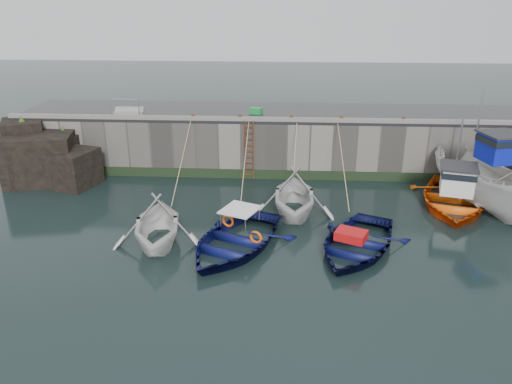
# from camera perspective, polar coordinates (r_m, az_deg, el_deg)

# --- Properties ---
(ground) EXTENTS (120.00, 120.00, 0.00)m
(ground) POSITION_cam_1_polar(r_m,az_deg,el_deg) (18.13, 3.32, -9.47)
(ground) COLOR black
(ground) RESTS_ON ground
(quay_back) EXTENTS (30.00, 5.00, 3.00)m
(quay_back) POSITION_cam_1_polar(r_m,az_deg,el_deg) (29.10, 3.54, 5.99)
(quay_back) COLOR slate
(quay_back) RESTS_ON ground
(road_back) EXTENTS (30.00, 5.00, 0.16)m
(road_back) POSITION_cam_1_polar(r_m,az_deg,el_deg) (28.71, 3.61, 9.02)
(road_back) COLOR black
(road_back) RESTS_ON quay_back
(kerb_back) EXTENTS (30.00, 0.30, 0.20)m
(kerb_back) POSITION_cam_1_polar(r_m,az_deg,el_deg) (26.38, 3.62, 8.28)
(kerb_back) COLOR slate
(kerb_back) RESTS_ON road_back
(algae_back) EXTENTS (30.00, 0.08, 0.50)m
(algae_back) POSITION_cam_1_polar(r_m,az_deg,el_deg) (27.06, 3.47, 1.98)
(algae_back) COLOR black
(algae_back) RESTS_ON ground
(rock_outcrop) EXTENTS (5.85, 4.24, 3.41)m
(rock_outcrop) POSITION_cam_1_polar(r_m,az_deg,el_deg) (28.92, -23.07, 3.66)
(rock_outcrop) COLOR black
(rock_outcrop) RESTS_ON ground
(ladder) EXTENTS (0.51, 0.08, 3.20)m
(ladder) POSITION_cam_1_polar(r_m,az_deg,el_deg) (26.66, -0.79, 4.75)
(ladder) COLOR #3F1E0F
(ladder) RESTS_ON ground
(boat_near_white) EXTENTS (4.48, 4.98, 2.34)m
(boat_near_white) POSITION_cam_1_polar(r_m,az_deg,el_deg) (20.68, -11.08, -5.69)
(boat_near_white) COLOR silver
(boat_near_white) RESTS_ON ground
(boat_near_white_rope) EXTENTS (0.04, 5.89, 3.10)m
(boat_near_white_rope) POSITION_cam_1_polar(r_m,az_deg,el_deg) (25.23, -8.31, -0.33)
(boat_near_white_rope) COLOR tan
(boat_near_white_rope) RESTS_ON ground
(boat_near_blue) EXTENTS (5.89, 6.73, 1.16)m
(boat_near_blue) POSITION_cam_1_polar(r_m,az_deg,el_deg) (19.96, -2.48, -6.33)
(boat_near_blue) COLOR #0B1046
(boat_near_blue) RESTS_ON ground
(boat_near_blue_rope) EXTENTS (0.04, 6.09, 3.10)m
(boat_near_blue_rope) POSITION_cam_1_polar(r_m,az_deg,el_deg) (24.69, -1.26, -0.59)
(boat_near_blue_rope) COLOR tan
(boat_near_blue_rope) RESTS_ON ground
(boat_near_blacktrim) EXTENTS (4.02, 4.66, 2.45)m
(boat_near_blacktrim) POSITION_cam_1_polar(r_m,az_deg,el_deg) (22.98, 4.29, -2.42)
(boat_near_blacktrim) COLOR silver
(boat_near_blacktrim) RESTS_ON ground
(boat_near_blacktrim_rope) EXTENTS (0.04, 3.31, 3.10)m
(boat_near_blacktrim_rope) POSITION_cam_1_polar(r_m,az_deg,el_deg) (26.23, 4.21, 0.72)
(boat_near_blacktrim_rope) COLOR tan
(boat_near_blacktrim_rope) RESTS_ON ground
(boat_near_navy) EXTENTS (5.61, 6.37, 1.09)m
(boat_near_navy) POSITION_cam_1_polar(r_m,az_deg,el_deg) (20.18, 11.31, -6.43)
(boat_near_navy) COLOR #090D3C
(boat_near_navy) RESTS_ON ground
(boat_near_navy_rope) EXTENTS (0.04, 5.97, 3.10)m
(boat_near_navy_rope) POSITION_cam_1_polar(r_m,az_deg,el_deg) (24.84, 9.84, -0.78)
(boat_near_navy_rope) COLOR tan
(boat_near_navy_rope) RESTS_ON ground
(boat_far_white) EXTENTS (4.26, 7.57, 5.76)m
(boat_far_white) POSITION_cam_1_polar(r_m,az_deg,el_deg) (25.65, 24.66, 0.98)
(boat_far_white) COLOR silver
(boat_far_white) RESTS_ON ground
(boat_far_orange) EXTENTS (5.74, 6.98, 4.26)m
(boat_far_orange) POSITION_cam_1_polar(r_m,az_deg,el_deg) (25.33, 21.62, -0.62)
(boat_far_orange) COLOR #FD5D0D
(boat_far_orange) RESTS_ON ground
(fish_crate) EXTENTS (0.77, 0.62, 0.33)m
(fish_crate) POSITION_cam_1_polar(r_m,az_deg,el_deg) (28.05, -0.01, 9.28)
(fish_crate) COLOR #198A38
(fish_crate) RESTS_ON road_back
(railing) EXTENTS (1.60, 1.05, 1.00)m
(railing) POSITION_cam_1_polar(r_m,az_deg,el_deg) (28.76, -14.31, 8.99)
(railing) COLOR #A5A8AD
(railing) RESTS_ON road_back
(bollard_a) EXTENTS (0.18, 0.18, 0.28)m
(bollard_a) POSITION_cam_1_polar(r_m,az_deg,el_deg) (26.92, -7.20, 8.52)
(bollard_a) COLOR #3F1E0F
(bollard_a) RESTS_ON road_back
(bollard_b) EXTENTS (0.18, 0.18, 0.28)m
(bollard_b) POSITION_cam_1_polar(r_m,az_deg,el_deg) (26.58, -1.84, 8.50)
(bollard_b) COLOR #3F1E0F
(bollard_b) RESTS_ON road_back
(bollard_c) EXTENTS (0.18, 0.18, 0.28)m
(bollard_c) POSITION_cam_1_polar(r_m,az_deg,el_deg) (26.47, 4.06, 8.41)
(bollard_c) COLOR #3F1E0F
(bollard_c) RESTS_ON road_back
(bollard_d) EXTENTS (0.18, 0.18, 0.28)m
(bollard_d) POSITION_cam_1_polar(r_m,az_deg,el_deg) (26.63, 9.71, 8.23)
(bollard_d) COLOR #3F1E0F
(bollard_d) RESTS_ON road_back
(bollard_e) EXTENTS (0.18, 0.18, 0.28)m
(bollard_e) POSITION_cam_1_polar(r_m,az_deg,el_deg) (27.16, 16.50, 7.92)
(bollard_e) COLOR #3F1E0F
(bollard_e) RESTS_ON road_back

